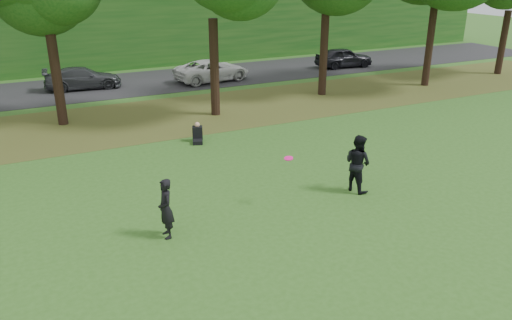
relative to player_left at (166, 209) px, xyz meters
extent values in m
plane|color=#2C571B|center=(1.58, -1.74, -0.84)|extent=(120.00, 120.00, 0.00)
cube|color=#50441C|center=(1.58, 11.26, -0.84)|extent=(60.00, 7.00, 0.01)
cube|color=black|center=(1.58, 19.26, -0.83)|extent=(70.00, 7.00, 0.02)
cube|color=#154814|center=(1.58, 25.26, 1.66)|extent=(70.00, 3.00, 5.00)
imported|color=black|center=(0.00, 0.00, 0.00)|extent=(0.41, 0.62, 1.69)
imported|color=black|center=(6.46, 0.23, 0.11)|extent=(0.92, 1.07, 1.91)
imported|color=#36383C|center=(0.49, 19.13, -0.19)|extent=(4.53, 2.15, 1.27)
imported|color=silver|center=(8.21, 17.78, -0.16)|extent=(5.06, 2.86, 1.33)
imported|color=black|center=(18.40, 17.92, -0.12)|extent=(4.25, 2.03, 1.40)
cylinder|color=#FF158D|center=(3.91, 0.27, 0.69)|extent=(0.37, 0.38, 0.08)
cube|color=black|center=(3.33, 6.89, -0.76)|extent=(0.57, 0.66, 0.16)
cube|color=black|center=(3.43, 7.16, -0.48)|extent=(0.51, 0.46, 0.56)
sphere|color=tan|center=(3.43, 7.16, -0.12)|extent=(0.22, 0.22, 0.22)
cylinder|color=black|center=(-1.42, 12.16, 1.21)|extent=(0.44, 0.44, 4.12)
cylinder|color=black|center=(5.58, 10.56, 1.47)|extent=(0.44, 0.44, 4.62)
cylinder|color=black|center=(12.58, 11.76, 1.38)|extent=(0.44, 0.44, 4.45)
cylinder|color=black|center=(19.58, 10.96, 1.74)|extent=(0.44, 0.44, 5.17)
cylinder|color=black|center=(26.58, 11.46, 1.24)|extent=(0.44, 0.44, 4.16)
camera|label=1|loc=(-3.03, -11.82, 6.09)|focal=35.00mm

